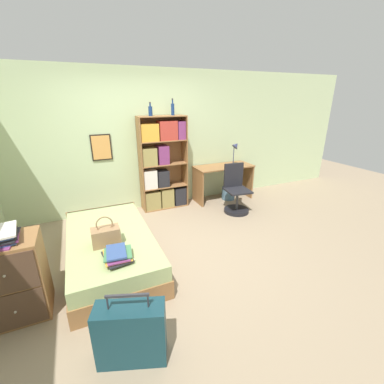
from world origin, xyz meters
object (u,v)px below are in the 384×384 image
object	(u,v)px
suitcase	(131,334)
bottle_green	(150,111)
magazine_pile_on_dresser	(0,237)
desk_chair	(236,197)
handbag	(106,236)
desk	(223,176)
dresser	(15,279)
desk_lamp	(235,149)
bottle_brown	(173,109)
bed	(111,248)
bookcase	(161,166)
waste_bin	(228,193)
book_stack_on_bed	(118,255)

from	to	relation	value
suitcase	bottle_green	bearing A→B (deg)	70.08
suitcase	magazine_pile_on_dresser	distance (m)	1.48
bottle_green	desk_chair	size ratio (longest dim) A/B	0.25
handbag	desk	size ratio (longest dim) A/B	0.30
dresser	magazine_pile_on_dresser	distance (m)	0.48
desk	desk_lamp	xyz separation A→B (m)	(0.26, -0.01, 0.56)
dresser	desk_chair	size ratio (longest dim) A/B	0.92
bottle_brown	magazine_pile_on_dresser	bearing A→B (deg)	-140.24
dresser	desk_chair	bearing A→B (deg)	20.35
bottle_green	bed	bearing A→B (deg)	-125.42
bottle_brown	desk_lamp	bearing A→B (deg)	-4.84
bed	desk_lamp	world-z (taller)	desk_lamp
bookcase	waste_bin	bearing A→B (deg)	-6.18
bed	bottle_green	size ratio (longest dim) A/B	8.46
suitcase	dresser	xyz separation A→B (m)	(-0.93, 0.95, 0.15)
handbag	waste_bin	world-z (taller)	handbag
desk_lamp	suitcase	bearing A→B (deg)	-134.65
handbag	desk_lamp	world-z (taller)	desk_lamp
suitcase	desk	bearing A→B (deg)	48.24
desk	book_stack_on_bed	bearing A→B (deg)	-141.56
desk_chair	bottle_green	bearing A→B (deg)	151.55
dresser	magazine_pile_on_dresser	world-z (taller)	magazine_pile_on_dresser
dresser	desk_chair	xyz separation A→B (m)	(3.39, 1.26, -0.13)
dresser	waste_bin	distance (m)	4.07
waste_bin	magazine_pile_on_dresser	bearing A→B (deg)	-152.60
bookcase	desk	distance (m)	1.37
suitcase	waste_bin	size ratio (longest dim) A/B	2.42
bookcase	bottle_brown	distance (m)	1.08
bed	magazine_pile_on_dresser	world-z (taller)	magazine_pile_on_dresser
bottle_brown	waste_bin	bearing A→B (deg)	-7.36
waste_bin	suitcase	bearing A→B (deg)	-133.52
bed	handbag	xyz separation A→B (m)	(-0.06, -0.24, 0.33)
book_stack_on_bed	suitcase	xyz separation A→B (m)	(-0.05, -0.87, -0.20)
magazine_pile_on_dresser	bottle_brown	distance (m)	3.32
bed	bookcase	bearing A→B (deg)	50.90
suitcase	desk_lamp	xyz separation A→B (m)	(2.82, 2.86, 0.80)
magazine_pile_on_dresser	waste_bin	distance (m)	4.15
bookcase	bottle_green	distance (m)	1.04
handbag	waste_bin	size ratio (longest dim) A/B	1.32
dresser	bottle_green	size ratio (longest dim) A/B	3.67
desk_lamp	waste_bin	size ratio (longest dim) A/B	1.78
suitcase	waste_bin	world-z (taller)	suitcase
magazine_pile_on_dresser	bookcase	xyz separation A→B (m)	(2.18, 2.03, -0.06)
magazine_pile_on_dresser	bottle_green	world-z (taller)	bottle_green
bottle_brown	handbag	bearing A→B (deg)	-131.52
book_stack_on_bed	dresser	world-z (taller)	dresser
book_stack_on_bed	desk_chair	world-z (taller)	desk_chair
dresser	desk_lamp	world-z (taller)	desk_lamp
desk	bookcase	bearing A→B (deg)	175.56
dresser	desk_chair	world-z (taller)	desk_chair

